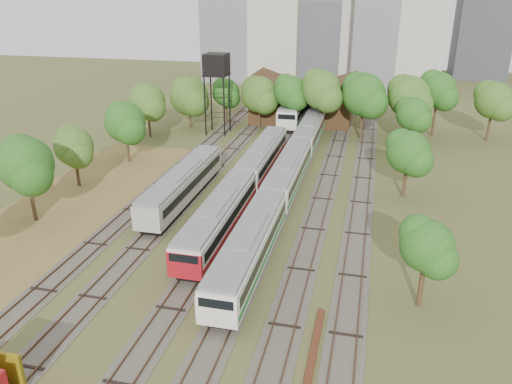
# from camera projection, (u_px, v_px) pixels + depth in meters

# --- Properties ---
(ground) EXTENTS (240.00, 240.00, 0.00)m
(ground) POSITION_uv_depth(u_px,v_px,m) (181.00, 344.00, 31.23)
(ground) COLOR #475123
(ground) RESTS_ON ground
(dry_grass_patch) EXTENTS (14.00, 60.00, 0.04)m
(dry_grass_patch) POSITION_uv_depth(u_px,v_px,m) (16.00, 250.00, 42.29)
(dry_grass_patch) COLOR brown
(dry_grass_patch) RESTS_ON ground
(tracks) EXTENTS (24.60, 80.00, 0.19)m
(tracks) POSITION_uv_depth(u_px,v_px,m) (260.00, 193.00, 53.83)
(tracks) COLOR #4C473D
(tracks) RESTS_ON ground
(railcar_red_set) EXTENTS (2.72, 34.58, 3.36)m
(railcar_red_set) POSITION_uv_depth(u_px,v_px,m) (244.00, 183.00, 51.85)
(railcar_red_set) COLOR black
(railcar_red_set) RESTS_ON ground
(railcar_green_set) EXTENTS (2.77, 52.07, 3.42)m
(railcar_green_set) POSITION_uv_depth(u_px,v_px,m) (288.00, 173.00, 54.51)
(railcar_green_set) COLOR black
(railcar_green_set) RESTS_ON ground
(railcar_rear) EXTENTS (3.15, 16.08, 3.90)m
(railcar_rear) POSITION_uv_depth(u_px,v_px,m) (295.00, 110.00, 81.16)
(railcar_rear) COLOR black
(railcar_rear) RESTS_ON ground
(old_grey_coach) EXTENTS (2.70, 18.00, 3.34)m
(old_grey_coach) POSITION_uv_depth(u_px,v_px,m) (183.00, 184.00, 51.44)
(old_grey_coach) COLOR black
(old_grey_coach) RESTS_ON ground
(water_tower) EXTENTS (3.42, 3.42, 11.81)m
(water_tower) POSITION_uv_depth(u_px,v_px,m) (216.00, 67.00, 72.17)
(water_tower) COLOR black
(water_tower) RESTS_ON ground
(rail_pile_far) EXTENTS (0.45, 7.13, 0.23)m
(rail_pile_far) POSITION_uv_depth(u_px,v_px,m) (315.00, 344.00, 30.99)
(rail_pile_far) COLOR #582B19
(rail_pile_far) RESTS_ON ground
(maintenance_shed) EXTENTS (16.45, 11.55, 7.58)m
(maintenance_shed) POSITION_uv_depth(u_px,v_px,m) (303.00, 103.00, 82.45)
(maintenance_shed) COLOR #3C2615
(maintenance_shed) RESTS_ON ground
(tree_band_left) EXTENTS (7.30, 53.77, 8.22)m
(tree_band_left) POSITION_uv_depth(u_px,v_px,m) (68.00, 146.00, 52.10)
(tree_band_left) COLOR #382616
(tree_band_left) RESTS_ON ground
(tree_band_far) EXTENTS (49.98, 9.95, 9.68)m
(tree_band_far) POSITION_uv_depth(u_px,v_px,m) (329.00, 94.00, 73.28)
(tree_band_far) COLOR #382616
(tree_band_far) RESTS_ON ground
(tree_band_right) EXTENTS (5.85, 42.63, 7.18)m
(tree_band_right) POSITION_uv_depth(u_px,v_px,m) (413.00, 145.00, 54.02)
(tree_band_right) COLOR #382616
(tree_band_right) RESTS_ON ground
(tower_far_right) EXTENTS (12.00, 12.00, 28.00)m
(tower_far_right) POSITION_uv_depth(u_px,v_px,m) (485.00, 17.00, 117.45)
(tower_far_right) COLOR #3B3D43
(tower_far_right) RESTS_ON ground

